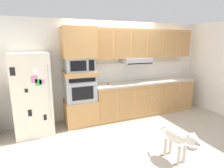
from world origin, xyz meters
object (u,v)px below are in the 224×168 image
screwdriver (108,84)px  microwave (79,64)px  refrigerator (33,94)px  dog_food_bowl (192,146)px  built_in_oven (80,88)px  dog (179,138)px

screwdriver → microwave: bearing=-179.8°
refrigerator → microwave: refrigerator is taller
microwave → screwdriver: size_ratio=4.97×
dog_food_bowl → refrigerator: bearing=146.4°
dog_food_bowl → microwave: bearing=132.1°
built_in_oven → refrigerator: bearing=-176.3°
microwave → dog_food_bowl: size_ratio=3.22×
refrigerator → built_in_oven: size_ratio=2.51×
screwdriver → dog_food_bowl: screwdriver is taller
screwdriver → dog: screwdriver is taller
built_in_oven → dog_food_bowl: built_in_oven is taller
built_in_oven → microwave: bearing=-0.8°
built_in_oven → microwave: 0.56m
refrigerator → microwave: 1.19m
screwdriver → dog: (0.44, -2.09, -0.51)m
dog_food_bowl → built_in_oven: bearing=132.1°
microwave → built_in_oven: bearing=179.2°
built_in_oven → dog: size_ratio=0.88×
refrigerator → built_in_oven: 1.04m
built_in_oven → microwave: (0.00, -0.00, 0.56)m
built_in_oven → dog: built_in_oven is taller
built_in_oven → screwdriver: (0.73, 0.00, 0.03)m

